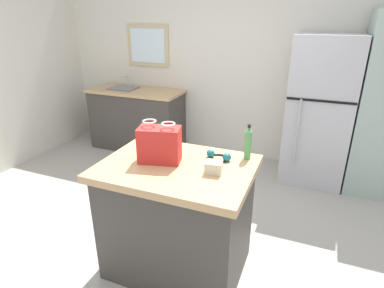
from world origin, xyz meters
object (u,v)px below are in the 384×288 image
(shopping_bag, at_px, (160,144))
(small_box, at_px, (214,167))
(kitchen_island, at_px, (178,218))
(tall_cabinet, at_px, (384,107))
(refrigerator, at_px, (319,111))
(bottle, at_px, (248,143))
(ear_defenders, at_px, (219,156))

(shopping_bag, relative_size, small_box, 2.93)
(kitchen_island, height_order, small_box, small_box)
(kitchen_island, height_order, tall_cabinet, tall_cabinet)
(refrigerator, xyz_separation_m, shopping_bag, (-1.06, -2.04, 0.19))
(small_box, bearing_deg, kitchen_island, 176.05)
(kitchen_island, relative_size, bottle, 4.07)
(kitchen_island, height_order, ear_defenders, ear_defenders)
(kitchen_island, relative_size, small_box, 9.68)
(shopping_bag, height_order, small_box, shopping_bag)
(ear_defenders, bearing_deg, kitchen_island, -140.83)
(refrigerator, height_order, small_box, refrigerator)
(kitchen_island, xyz_separation_m, small_box, (0.29, -0.02, 0.50))
(refrigerator, xyz_separation_m, bottle, (-0.47, -1.75, 0.18))
(refrigerator, bearing_deg, ear_defenders, -109.99)
(small_box, bearing_deg, shopping_bag, 175.54)
(shopping_bag, xyz_separation_m, bottle, (0.59, 0.29, -0.01))
(kitchen_island, distance_m, small_box, 0.58)
(shopping_bag, height_order, ear_defenders, shopping_bag)
(tall_cabinet, relative_size, ear_defenders, 10.13)
(refrigerator, bearing_deg, kitchen_island, -114.27)
(ear_defenders, bearing_deg, bottle, 25.23)
(bottle, relative_size, ear_defenders, 1.38)
(bottle, bearing_deg, small_box, -116.71)
(small_box, height_order, bottle, bottle)
(kitchen_island, height_order, refrigerator, refrigerator)
(small_box, bearing_deg, tall_cabinet, 58.05)
(refrigerator, relative_size, ear_defenders, 8.86)
(shopping_bag, relative_size, ear_defenders, 1.69)
(bottle, bearing_deg, shopping_bag, -154.16)
(kitchen_island, height_order, bottle, bottle)
(kitchen_island, relative_size, shopping_bag, 3.30)
(bottle, bearing_deg, tall_cabinet, 57.15)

